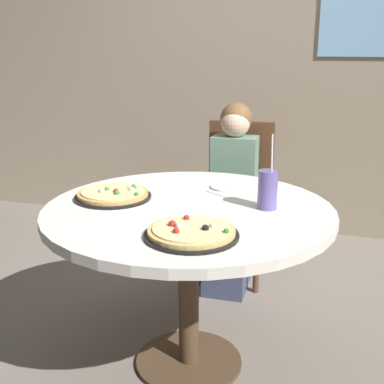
{
  "coord_description": "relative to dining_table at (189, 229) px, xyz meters",
  "views": [
    {
      "loc": [
        0.58,
        -1.89,
        1.4
      ],
      "look_at": [
        0.0,
        0.05,
        0.8
      ],
      "focal_mm": 47.0,
      "sensor_mm": 36.0,
      "label": 1
    }
  ],
  "objects": [
    {
      "name": "ground_plane",
      "position": [
        0.0,
        0.0,
        -0.65
      ],
      "size": [
        8.0,
        8.0,
        0.0
      ],
      "primitive_type": "plane",
      "color": "slate"
    },
    {
      "name": "wall_with_window",
      "position": [
        0.0,
        1.94,
        0.8
      ],
      "size": [
        5.2,
        0.14,
        2.9
      ],
      "color": "gray",
      "rests_on": "ground_plane"
    },
    {
      "name": "dining_table",
      "position": [
        0.0,
        0.0,
        0.0
      ],
      "size": [
        1.21,
        1.21,
        0.75
      ],
      "color": "silver",
      "rests_on": "ground_plane"
    },
    {
      "name": "chair_wooden",
      "position": [
        -0.0,
        1.02,
        -0.12
      ],
      "size": [
        0.41,
        0.41,
        0.95
      ],
      "color": "brown",
      "rests_on": "ground_plane"
    },
    {
      "name": "diner_child",
      "position": [
        0.0,
        0.84,
        -0.17
      ],
      "size": [
        0.26,
        0.41,
        1.08
      ],
      "color": "#3F4766",
      "rests_on": "ground_plane"
    },
    {
      "name": "pizza_veggie",
      "position": [
        0.11,
        -0.32,
        0.11
      ],
      "size": [
        0.34,
        0.34,
        0.05
      ],
      "color": "black",
      "rests_on": "dining_table"
    },
    {
      "name": "pizza_cheese",
      "position": [
        -0.35,
        0.02,
        0.11
      ],
      "size": [
        0.34,
        0.34,
        0.05
      ],
      "color": "black",
      "rests_on": "dining_table"
    },
    {
      "name": "soda_cup",
      "position": [
        0.31,
        0.07,
        0.18
      ],
      "size": [
        0.08,
        0.08,
        0.31
      ],
      "color": "#6659A5",
      "rests_on": "dining_table"
    },
    {
      "name": "plate_small",
      "position": [
        0.1,
        0.33,
        0.1
      ],
      "size": [
        0.18,
        0.18,
        0.01
      ],
      "primitive_type": "cylinder",
      "color": "white",
      "rests_on": "dining_table"
    }
  ]
}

